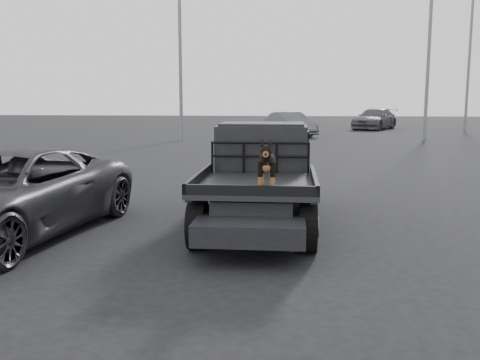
# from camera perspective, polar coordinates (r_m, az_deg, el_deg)

# --- Properties ---
(ground) EXTENTS (120.00, 120.00, 0.00)m
(ground) POSITION_cam_1_polar(r_m,az_deg,el_deg) (7.50, -3.06, -8.98)
(ground) COLOR black
(ground) RESTS_ON ground
(flatbed_ute) EXTENTS (2.00, 5.40, 0.92)m
(flatbed_ute) POSITION_cam_1_polar(r_m,az_deg,el_deg) (9.68, 2.06, -2.09)
(flatbed_ute) COLOR black
(flatbed_ute) RESTS_ON ground
(ute_cab) EXTENTS (1.72, 1.30, 0.88)m
(ute_cab) POSITION_cam_1_polar(r_m,az_deg,el_deg) (10.49, 2.40, 3.72)
(ute_cab) COLOR black
(ute_cab) RESTS_ON flatbed_ute
(headache_rack) EXTENTS (1.80, 0.08, 0.55)m
(headache_rack) POSITION_cam_1_polar(r_m,az_deg,el_deg) (9.77, 2.15, 2.37)
(headache_rack) COLOR black
(headache_rack) RESTS_ON flatbed_ute
(dog) EXTENTS (0.32, 0.60, 0.74)m
(dog) POSITION_cam_1_polar(r_m,az_deg,el_deg) (7.91, 2.91, 1.54)
(dog) COLOR black
(dog) RESTS_ON flatbed_ute
(parked_suv) EXTENTS (3.10, 5.51, 1.45)m
(parked_suv) POSITION_cam_1_polar(r_m,az_deg,el_deg) (9.55, -23.83, -1.37)
(parked_suv) COLOR #313036
(parked_suv) RESTS_ON ground
(distant_car_a) EXTENTS (3.35, 4.52, 1.42)m
(distant_car_a) POSITION_cam_1_polar(r_m,az_deg,el_deg) (32.08, 5.36, 5.96)
(distant_car_a) COLOR #515257
(distant_car_a) RESTS_ON ground
(distant_car_b) EXTENTS (4.19, 5.46, 1.47)m
(distant_car_b) POSITION_cam_1_polar(r_m,az_deg,el_deg) (40.04, 14.16, 6.33)
(distant_car_b) COLOR #46454A
(distant_car_b) RESTS_ON ground
(floodlight_near) EXTENTS (1.08, 0.28, 12.80)m
(floodlight_near) POSITION_cam_1_polar(r_m,az_deg,el_deg) (28.90, -6.49, 18.14)
(floodlight_near) COLOR slate
(floodlight_near) RESTS_ON ground
(floodlight_mid) EXTENTS (1.08, 0.28, 12.64)m
(floodlight_mid) POSITION_cam_1_polar(r_m,az_deg,el_deg) (30.42, 19.72, 17.06)
(floodlight_mid) COLOR slate
(floodlight_mid) RESTS_ON ground
(floodlight_far) EXTENTS (1.08, 0.28, 15.91)m
(floodlight_far) POSITION_cam_1_polar(r_m,az_deg,el_deg) (39.84, 23.60, 17.16)
(floodlight_far) COLOR slate
(floodlight_far) RESTS_ON ground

